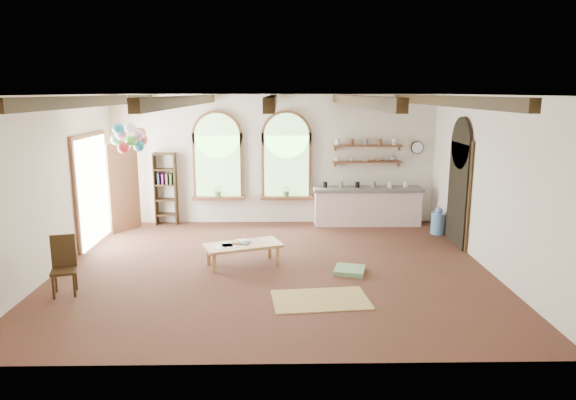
{
  "coord_description": "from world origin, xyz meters",
  "views": [
    {
      "loc": [
        0.11,
        -9.21,
        3.25
      ],
      "look_at": [
        0.29,
        0.6,
        1.18
      ],
      "focal_mm": 32.0,
      "sensor_mm": 36.0,
      "label": 1
    }
  ],
  "objects_px": {
    "coffee_table": "(243,246)",
    "side_chair": "(65,278)",
    "kitchen_counter": "(367,206)",
    "balloon_cluster": "(130,138)"
  },
  "relations": [
    {
      "from": "kitchen_counter",
      "to": "balloon_cluster",
      "type": "xyz_separation_m",
      "value": [
        -5.23,
        -1.89,
        1.86
      ]
    },
    {
      "from": "side_chair",
      "to": "balloon_cluster",
      "type": "distance_m",
      "value": 3.29
    },
    {
      "from": "coffee_table",
      "to": "side_chair",
      "type": "distance_m",
      "value": 3.16
    },
    {
      "from": "coffee_table",
      "to": "balloon_cluster",
      "type": "distance_m",
      "value": 3.26
    },
    {
      "from": "kitchen_counter",
      "to": "side_chair",
      "type": "height_order",
      "value": "side_chair"
    },
    {
      "from": "coffee_table",
      "to": "side_chair",
      "type": "relative_size",
      "value": 1.62
    },
    {
      "from": "coffee_table",
      "to": "side_chair",
      "type": "bearing_deg",
      "value": -153.28
    },
    {
      "from": "kitchen_counter",
      "to": "balloon_cluster",
      "type": "height_order",
      "value": "balloon_cluster"
    },
    {
      "from": "kitchen_counter",
      "to": "coffee_table",
      "type": "bearing_deg",
      "value": -133.77
    },
    {
      "from": "kitchen_counter",
      "to": "side_chair",
      "type": "bearing_deg",
      "value": -142.17
    }
  ]
}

